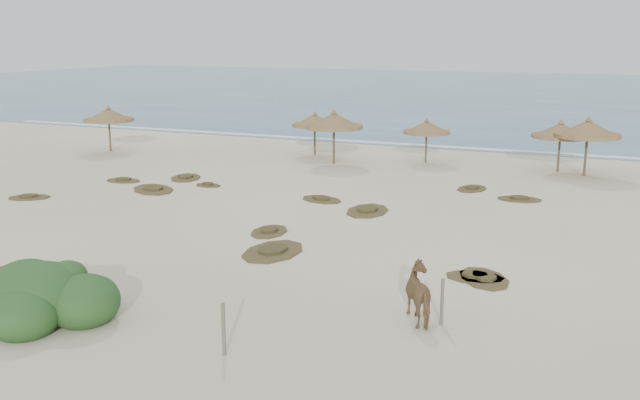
# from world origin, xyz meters

# --- Properties ---
(ground) EXTENTS (160.00, 160.00, 0.00)m
(ground) POSITION_xyz_m (0.00, 0.00, 0.00)
(ground) COLOR beige
(ground) RESTS_ON ground
(ocean) EXTENTS (200.00, 100.00, 0.01)m
(ocean) POSITION_xyz_m (0.00, 75.00, 0.00)
(ocean) COLOR navy
(ocean) RESTS_ON ground
(foam_line) EXTENTS (70.00, 0.60, 0.01)m
(foam_line) POSITION_xyz_m (0.00, 26.00, 0.00)
(foam_line) COLOR white
(foam_line) RESTS_ON ground
(palapa_0) EXTENTS (3.17, 3.17, 2.82)m
(palapa_0) POSITION_xyz_m (-17.98, 16.11, 2.19)
(palapa_0) COLOR brown
(palapa_0) RESTS_ON ground
(palapa_1) EXTENTS (3.67, 3.67, 2.58)m
(palapa_1) POSITION_xyz_m (-5.89, 19.93, 2.01)
(palapa_1) COLOR brown
(palapa_1) RESTS_ON ground
(palapa_2) EXTENTS (4.26, 4.26, 3.03)m
(palapa_2) POSITION_xyz_m (-3.63, 17.43, 2.35)
(palapa_2) COLOR brown
(palapa_2) RESTS_ON ground
(palapa_3) EXTENTS (3.28, 3.28, 2.50)m
(palapa_3) POSITION_xyz_m (0.93, 19.91, 1.94)
(palapa_3) COLOR brown
(palapa_3) RESTS_ON ground
(palapa_4) EXTENTS (3.21, 3.21, 2.74)m
(palapa_4) POSITION_xyz_m (8.02, 19.94, 2.12)
(palapa_4) COLOR brown
(palapa_4) RESTS_ON ground
(palapa_5) EXTENTS (4.05, 4.05, 3.03)m
(palapa_5) POSITION_xyz_m (9.36, 19.31, 2.35)
(palapa_5) COLOR brown
(palapa_5) RESTS_ON ground
(horse) EXTENTS (1.58, 1.79, 1.40)m
(horse) POSITION_xyz_m (6.90, -2.37, 0.70)
(horse) COLOR brown
(horse) RESTS_ON ground
(fence_post_near) EXTENTS (0.10, 0.10, 1.22)m
(fence_post_near) POSITION_xyz_m (3.37, -6.02, 0.61)
(fence_post_near) COLOR #6D6251
(fence_post_near) RESTS_ON ground
(fence_post_far) EXTENTS (0.09, 0.09, 1.20)m
(fence_post_far) POSITION_xyz_m (7.40, -2.44, 0.60)
(fence_post_far) COLOR #6D6251
(fence_post_far) RESTS_ON ground
(bush) EXTENTS (3.81, 3.35, 1.71)m
(bush) POSITION_xyz_m (-1.83, -6.02, 0.56)
(bush) COLOR #2D4F22
(bush) RESTS_ON ground
(scrub_0) EXTENTS (2.15, 1.90, 0.16)m
(scrub_0) POSITION_xyz_m (-12.62, 4.18, 0.05)
(scrub_0) COLOR brown
(scrub_0) RESTS_ON ground
(scrub_1) EXTENTS (3.15, 2.97, 0.16)m
(scrub_1) POSITION_xyz_m (-8.64, 7.71, 0.05)
(scrub_1) COLOR brown
(scrub_1) RESTS_ON ground
(scrub_2) EXTENTS (1.43, 2.02, 0.16)m
(scrub_2) POSITION_xyz_m (-0.38, 3.39, 0.05)
(scrub_2) COLOR brown
(scrub_2) RESTS_ON ground
(scrub_3) EXTENTS (1.77, 2.59, 0.16)m
(scrub_3) POSITION_xyz_m (1.81, 7.77, 0.05)
(scrub_3) COLOR brown
(scrub_3) RESTS_ON ground
(scrub_4) EXTENTS (2.22, 2.46, 0.16)m
(scrub_4) POSITION_xyz_m (7.72, 1.35, 0.05)
(scrub_4) COLOR brown
(scrub_4) RESTS_ON ground
(scrub_6) EXTENTS (2.22, 2.62, 0.16)m
(scrub_6) POSITION_xyz_m (-8.83, 10.64, 0.05)
(scrub_6) COLOR brown
(scrub_6) RESTS_ON ground
(scrub_7) EXTENTS (1.53, 2.06, 0.16)m
(scrub_7) POSITION_xyz_m (4.81, 13.72, 0.05)
(scrub_7) COLOR brown
(scrub_7) RESTS_ON ground
(scrub_8) EXTENTS (1.85, 1.27, 0.16)m
(scrub_8) POSITION_xyz_m (-11.24, 8.85, 0.05)
(scrub_8) COLOR brown
(scrub_8) RESTS_ON ground
(scrub_9) EXTENTS (1.82, 2.77, 0.16)m
(scrub_9) POSITION_xyz_m (0.85, 1.30, 0.05)
(scrub_9) COLOR brown
(scrub_9) RESTS_ON ground
(scrub_10) EXTENTS (2.03, 1.46, 0.16)m
(scrub_10) POSITION_xyz_m (7.15, 12.37, 0.05)
(scrub_10) COLOR brown
(scrub_10) RESTS_ON ground
(scrub_11) EXTENTS (1.82, 2.39, 0.16)m
(scrub_11) POSITION_xyz_m (-5.46, -3.80, 0.05)
(scrub_11) COLOR brown
(scrub_11) RESTS_ON ground
(scrub_12) EXTENTS (1.82, 1.28, 0.16)m
(scrub_12) POSITION_xyz_m (7.46, 1.36, 0.05)
(scrub_12) COLOR brown
(scrub_12) RESTS_ON ground
(scrub_13) EXTENTS (2.30, 1.87, 0.16)m
(scrub_13) POSITION_xyz_m (-0.70, 8.91, 0.05)
(scrub_13) COLOR brown
(scrub_13) RESTS_ON ground
(scrub_14) EXTENTS (1.40, 1.00, 0.16)m
(scrub_14) POSITION_xyz_m (-6.83, 9.54, 0.05)
(scrub_14) COLOR brown
(scrub_14) RESTS_ON ground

